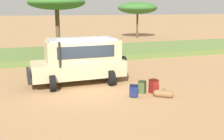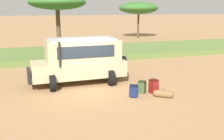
% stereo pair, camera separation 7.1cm
% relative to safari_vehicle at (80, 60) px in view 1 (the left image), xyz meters
% --- Properties ---
extents(ground_plane, '(320.00, 320.00, 0.00)m').
position_rel_safari_vehicle_xyz_m(ground_plane, '(0.10, -1.30, -1.29)').
color(ground_plane, '#9E754C').
extents(grass_bank, '(120.00, 7.00, 0.44)m').
position_rel_safari_vehicle_xyz_m(grass_bank, '(0.10, 8.70, -1.07)').
color(grass_bank, '#5B7538').
rests_on(grass_bank, ground_plane).
extents(safari_vehicle, '(5.37, 2.79, 2.44)m').
position_rel_safari_vehicle_xyz_m(safari_vehicle, '(0.00, 0.00, 0.00)').
color(safari_vehicle, tan).
rests_on(safari_vehicle, ground_plane).
extents(backpack_beside_front_wheel, '(0.48, 0.44, 0.66)m').
position_rel_safari_vehicle_xyz_m(backpack_beside_front_wheel, '(2.96, -2.81, -0.97)').
color(backpack_beside_front_wheel, maroon).
rests_on(backpack_beside_front_wheel, ground_plane).
extents(backpack_cluster_center, '(0.48, 0.47, 0.56)m').
position_rel_safari_vehicle_xyz_m(backpack_cluster_center, '(1.82, -3.06, -1.02)').
color(backpack_cluster_center, navy).
rests_on(backpack_cluster_center, ground_plane).
extents(backpack_near_rear_wheel, '(0.49, 0.48, 0.60)m').
position_rel_safari_vehicle_xyz_m(backpack_near_rear_wheel, '(2.40, -2.65, -1.00)').
color(backpack_near_rear_wheel, '#42562D').
rests_on(backpack_near_rear_wheel, ground_plane).
extents(duffel_bag_low_black_case, '(0.81, 0.68, 0.42)m').
position_rel_safari_vehicle_xyz_m(duffel_bag_low_black_case, '(3.07, -3.55, -1.13)').
color(duffel_bag_low_black_case, brown).
rests_on(duffel_bag_low_black_case, ground_plane).
extents(acacia_tree_centre_back, '(4.68, 4.74, 5.09)m').
position_rel_safari_vehicle_xyz_m(acacia_tree_centre_back, '(0.01, 8.75, 3.13)').
color(acacia_tree_centre_back, brown).
rests_on(acacia_tree_centre_back, ground_plane).
extents(acacia_tree_right_mid, '(5.41, 4.91, 4.89)m').
position_rel_safari_vehicle_xyz_m(acacia_tree_right_mid, '(12.26, 19.85, 2.77)').
color(acacia_tree_right_mid, brown).
rests_on(acacia_tree_right_mid, ground_plane).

